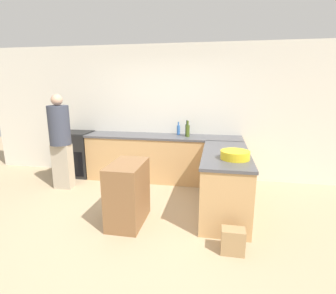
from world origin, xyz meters
The scene contains 12 objects.
ground_plane centered at (0.00, 0.00, 0.00)m, with size 14.00×14.00×0.00m, color tan.
wall_back centered at (0.00, 2.09, 1.35)m, with size 8.00×0.06×2.70m.
counter_back centered at (0.00, 1.76, 0.46)m, with size 3.09×0.63×0.93m.
counter_peninsula centered at (1.20, 0.62, 0.46)m, with size 0.69×1.71×0.93m.
range_oven centered at (-1.88, 1.76, 0.47)m, with size 0.65×0.61×0.94m.
island_table centered at (-0.13, -0.01, 0.44)m, with size 0.44×0.75×0.87m.
mixing_bowl centered at (1.31, 0.28, 0.98)m, with size 0.39×0.39×0.11m.
wine_bottle_dark centered at (0.47, 1.86, 1.05)m, with size 0.06×0.06×0.31m.
water_bottle_blue centered at (0.29, 1.92, 1.03)m, with size 0.06×0.06×0.26m.
olive_oil_bottle centered at (0.50, 1.75, 1.05)m, with size 0.08×0.08×0.31m.
person_by_range centered at (-1.76, 1.01, 0.94)m, with size 0.38×0.38×1.75m.
paper_bag centered at (1.29, -0.47, 0.15)m, with size 0.27×0.17×0.30m.
Camera 1 is at (1.04, -3.25, 1.90)m, focal length 28.00 mm.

